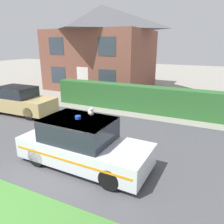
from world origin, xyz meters
TOP-DOWN VIEW (x-y plane):
  - road_strip at (0.00, 4.78)m, footprint 28.00×6.96m
  - lawn_verge at (0.00, 0.53)m, footprint 28.00×1.55m
  - garden_hedge at (0.83, 9.59)m, footprint 11.50×0.86m
  - police_car at (0.77, 3.09)m, footprint 4.34×1.88m
  - cat at (0.99, 3.30)m, footprint 0.29×0.34m
  - neighbour_car_near at (-5.43, 6.23)m, footprint 3.98×1.70m
  - house_left at (-4.98, 15.23)m, footprint 8.44×7.10m

SIDE VIEW (x-z plane):
  - lawn_verge at x=0.00m, z-range 0.00..0.01m
  - road_strip at x=0.00m, z-range 0.00..0.01m
  - neighbour_car_near at x=-5.43m, z-range -0.02..1.49m
  - police_car at x=0.77m, z-range -0.08..1.57m
  - garden_hedge at x=0.83m, z-range 0.00..1.49m
  - cat at x=0.99m, z-range 1.64..1.95m
  - house_left at x=-4.98m, z-range 0.07..6.93m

